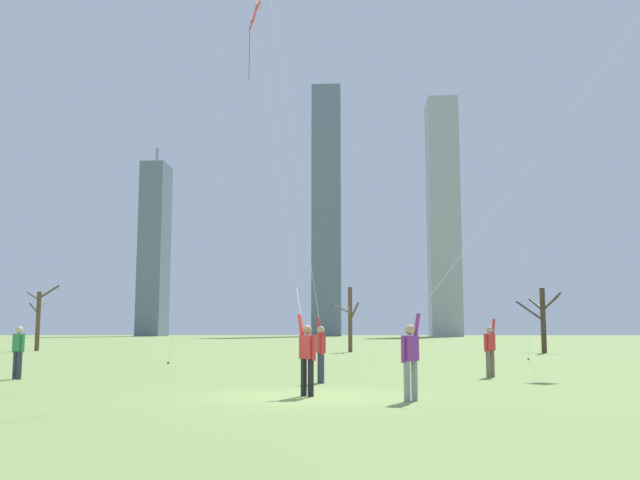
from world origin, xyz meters
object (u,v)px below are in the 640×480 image
(bare_tree_rightmost, at_px, (543,317))
(kite_flyer_midfield_left_orange, at_px, (306,245))
(kite_flyer_far_back_pink, at_px, (538,247))
(bare_tree_right_of_center, at_px, (350,318))
(kite_flyer_midfield_center_red, at_px, (297,285))
(bare_tree_center, at_px, (39,317))
(distant_kite_drifting_right_teal, at_px, (224,24))
(bystander_watching_nearby, at_px, (18,350))
(kite_flyer_foreground_left_yellow, at_px, (485,249))

(bare_tree_rightmost, bearing_deg, kite_flyer_midfield_left_orange, -117.54)
(kite_flyer_far_back_pink, relative_size, bare_tree_right_of_center, 3.78)
(kite_flyer_midfield_center_red, height_order, bare_tree_center, kite_flyer_midfield_center_red)
(kite_flyer_midfield_left_orange, xyz_separation_m, distant_kite_drifting_right_teal, (-5.68, 14.38, 13.91))
(kite_flyer_midfield_left_orange, xyz_separation_m, bystander_watching_nearby, (-8.87, -0.55, -3.25))
(kite_flyer_midfield_center_red, bearing_deg, bare_tree_rightmost, 66.74)
(kite_flyer_midfield_left_orange, relative_size, bare_tree_rightmost, 4.15)
(kite_flyer_far_back_pink, distance_m, bare_tree_right_of_center, 25.23)
(kite_flyer_foreground_left_yellow, xyz_separation_m, bare_tree_right_of_center, (-3.76, 32.52, -1.04))
(kite_flyer_foreground_left_yellow, height_order, bystander_watching_nearby, kite_flyer_foreground_left_yellow)
(kite_flyer_foreground_left_yellow, relative_size, bare_tree_rightmost, 3.31)
(bystander_watching_nearby, bearing_deg, bare_tree_rightmost, 49.96)
(bare_tree_right_of_center, bearing_deg, kite_flyer_midfield_left_orange, -91.86)
(distant_kite_drifting_right_teal, bearing_deg, bare_tree_center, 138.51)
(kite_flyer_midfield_left_orange, xyz_separation_m, kite_flyer_foreground_left_yellow, (4.64, -5.48, -0.78))
(kite_flyer_foreground_left_yellow, bearing_deg, bare_tree_center, 127.82)
(kite_flyer_foreground_left_yellow, height_order, distant_kite_drifting_right_teal, distant_kite_drifting_right_teal)
(kite_flyer_midfield_center_red, relative_size, kite_flyer_foreground_left_yellow, 0.79)
(bare_tree_right_of_center, bearing_deg, bystander_watching_nearby, -109.46)
(kite_flyer_far_back_pink, xyz_separation_m, kite_flyer_midfield_center_red, (-7.69, -8.04, -1.81))
(kite_flyer_midfield_center_red, distance_m, bare_tree_center, 40.46)
(bare_tree_center, relative_size, bare_tree_rightmost, 1.13)
(bystander_watching_nearby, relative_size, bare_tree_rightmost, 0.38)
(kite_flyer_midfield_left_orange, distance_m, bare_tree_rightmost, 29.79)
(bare_tree_center, xyz_separation_m, bare_tree_right_of_center, (22.79, -1.69, -0.12))
(kite_flyer_foreground_left_yellow, bearing_deg, bare_tree_rightmost, 74.04)
(kite_flyer_foreground_left_yellow, xyz_separation_m, bystander_watching_nearby, (-13.51, 4.93, -2.48))
(bare_tree_right_of_center, bearing_deg, kite_flyer_foreground_left_yellow, -83.40)
(kite_flyer_midfield_left_orange, height_order, kite_flyer_midfield_center_red, kite_flyer_midfield_left_orange)
(bare_tree_center, height_order, bare_tree_rightmost, bare_tree_center)
(kite_flyer_foreground_left_yellow, bearing_deg, kite_flyer_midfield_center_red, 175.75)
(kite_flyer_midfield_left_orange, height_order, bare_tree_center, kite_flyer_midfield_left_orange)
(kite_flyer_midfield_center_red, height_order, bare_tree_right_of_center, kite_flyer_midfield_center_red)
(kite_flyer_midfield_center_red, relative_size, bare_tree_center, 2.33)
(distant_kite_drifting_right_teal, xyz_separation_m, bare_tree_right_of_center, (6.56, 12.66, -15.73))
(distant_kite_drifting_right_teal, xyz_separation_m, bare_tree_rightmost, (19.43, 11.99, -15.66))
(kite_flyer_midfield_center_red, xyz_separation_m, bystander_watching_nearby, (-9.08, 4.60, -1.67))
(bystander_watching_nearby, xyz_separation_m, bare_tree_rightmost, (22.62, 26.92, 1.50))
(bystander_watching_nearby, bearing_deg, distant_kite_drifting_right_teal, 77.94)
(bare_tree_center, height_order, bare_tree_right_of_center, bare_tree_center)
(bare_tree_rightmost, bearing_deg, kite_flyer_far_back_pink, -104.00)
(kite_flyer_far_back_pink, bearing_deg, bare_tree_rightmost, 76.00)
(kite_flyer_midfield_center_red, bearing_deg, bare_tree_center, 123.13)
(bare_tree_right_of_center, height_order, bare_tree_rightmost, bare_tree_right_of_center)
(kite_flyer_far_back_pink, xyz_separation_m, bare_tree_center, (-29.80, 25.85, -1.93))
(distant_kite_drifting_right_teal, height_order, bare_tree_right_of_center, distant_kite_drifting_right_teal)
(distant_kite_drifting_right_teal, distance_m, bare_tree_center, 26.71)
(kite_flyer_midfield_left_orange, bearing_deg, kite_flyer_midfield_center_red, -87.74)
(kite_flyer_foreground_left_yellow, relative_size, distant_kite_drifting_right_teal, 0.65)
(kite_flyer_midfield_left_orange, height_order, bare_tree_rightmost, kite_flyer_midfield_left_orange)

